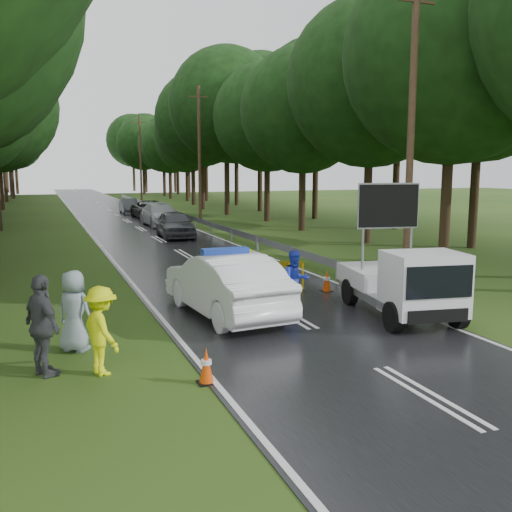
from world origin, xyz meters
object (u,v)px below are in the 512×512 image
work_truck (404,283)px  barrier (269,268)px  officer (247,275)px  queue_car_third (151,210)px  civilian (296,280)px  police_sedan (225,285)px  queue_car_fourth (129,206)px  queue_car_second (161,215)px  queue_car_first (175,224)px

work_truck → barrier: work_truck is taller
officer → queue_car_third: 29.94m
work_truck → officer: work_truck is taller
barrier → civilian: (-0.38, -2.88, 0.14)m
barrier → queue_car_third: bearing=110.0°
police_sedan → queue_car_fourth: bearing=-100.1°
police_sedan → civilian: size_ratio=3.11×
queue_car_second → queue_car_fourth: (-0.41, 12.00, -0.12)m
work_truck → queue_car_third: (-0.64, 33.11, -0.25)m
civilian → queue_car_third: civilian is taller
civilian → barrier: bearing=79.2°
officer → queue_car_fourth: size_ratio=0.41×
queue_car_second → queue_car_fourth: 12.01m
police_sedan → work_truck: size_ratio=1.14×
queue_car_first → queue_car_second: bearing=87.7°
civilian → work_truck: bearing=-40.2°
work_truck → queue_car_fourth: (-1.49, 39.11, -0.31)m
officer → civilian: civilian is taller
police_sedan → queue_car_fourth: police_sedan is taller
queue_car_second → queue_car_third: (0.44, 6.00, -0.06)m
work_truck → civilian: 2.98m
police_sedan → officer: bearing=-135.0°
officer → work_truck: bearing=104.4°
officer → barrier: bearing=-163.7°
civilian → queue_car_second: (1.30, 25.32, -0.08)m
civilian → queue_car_first: (0.69, 18.12, -0.08)m
work_truck → queue_car_third: 33.12m
barrier → civilian: bearing=-74.8°
barrier → queue_car_fourth: size_ratio=0.54×
queue_car_first → queue_car_third: bearing=88.0°
police_sedan → queue_car_second: size_ratio=1.00×
work_truck → queue_car_fourth: 39.14m
police_sedan → barrier: 3.68m
police_sedan → officer: police_sedan is taller
queue_car_third → barrier: bearing=-95.9°
officer → queue_car_first: size_ratio=0.35×
police_sedan → civilian: bearing=171.1°
queue_car_second → queue_car_third: 6.02m
civilian → queue_car_second: bearing=83.8°
officer → queue_car_first: (1.60, 16.62, -0.03)m
barrier → civilian: civilian is taller
officer → civilian: bearing=90.7°
work_truck → queue_car_second: work_truck is taller
barrier → queue_car_second: 22.46m
civilian → queue_car_fourth: civilian is taller
work_truck → queue_car_first: work_truck is taller
police_sedan → queue_car_second: 25.42m
civilian → queue_car_fourth: bearing=85.4°
police_sedan → queue_car_third: bearing=-102.5°
civilian → queue_car_third: 31.37m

